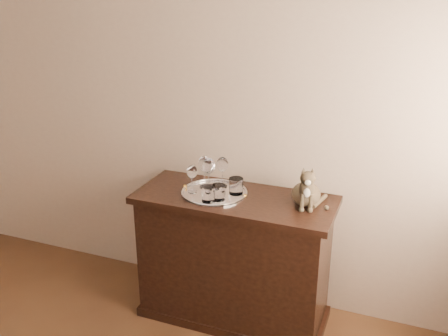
# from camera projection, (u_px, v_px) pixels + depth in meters

# --- Properties ---
(wall_back) EXTENTS (4.00, 0.10, 2.70)m
(wall_back) POSITION_uv_depth(u_px,v_px,m) (166.00, 96.00, 3.27)
(wall_back) COLOR tan
(wall_back) RESTS_ON ground
(sideboard) EXTENTS (1.20, 0.50, 0.85)m
(sideboard) POSITION_uv_depth(u_px,v_px,m) (234.00, 259.00, 3.13)
(sideboard) COLOR black
(sideboard) RESTS_ON ground
(tray) EXTENTS (0.40, 0.40, 0.01)m
(tray) POSITION_uv_depth(u_px,v_px,m) (214.00, 193.00, 3.01)
(tray) COLOR silver
(tray) RESTS_ON sideboard
(wine_glass_a) EXTENTS (0.08, 0.08, 0.20)m
(wine_glass_a) POSITION_uv_depth(u_px,v_px,m) (205.00, 172.00, 3.06)
(wine_glass_a) COLOR silver
(wine_glass_a) RESTS_ON tray
(wine_glass_b) EXTENTS (0.07, 0.07, 0.19)m
(wine_glass_b) POSITION_uv_depth(u_px,v_px,m) (222.00, 172.00, 3.06)
(wine_glass_b) COLOR white
(wine_glass_b) RESTS_ON tray
(wine_glass_c) EXTENTS (0.07, 0.07, 0.17)m
(wine_glass_c) POSITION_uv_depth(u_px,v_px,m) (192.00, 179.00, 2.99)
(wine_glass_c) COLOR silver
(wine_glass_c) RESTS_ON tray
(wine_glass_d) EXTENTS (0.08, 0.08, 0.21)m
(wine_glass_d) POSITION_uv_depth(u_px,v_px,m) (209.00, 174.00, 3.01)
(wine_glass_d) COLOR silver
(wine_glass_d) RESTS_ON tray
(tumbler_a) EXTENTS (0.08, 0.08, 0.09)m
(tumbler_a) POSITION_uv_depth(u_px,v_px,m) (218.00, 192.00, 2.90)
(tumbler_a) COLOR silver
(tumbler_a) RESTS_ON tray
(tumbler_b) EXTENTS (0.08, 0.08, 0.09)m
(tumbler_b) POSITION_uv_depth(u_px,v_px,m) (208.00, 194.00, 2.88)
(tumbler_b) COLOR white
(tumbler_b) RESTS_ON tray
(tumbler_c) EXTENTS (0.09, 0.09, 0.10)m
(tumbler_c) POSITION_uv_depth(u_px,v_px,m) (236.00, 186.00, 2.98)
(tumbler_c) COLOR white
(tumbler_c) RESTS_ON tray
(cat) EXTENTS (0.31, 0.29, 0.26)m
(cat) POSITION_uv_depth(u_px,v_px,m) (307.00, 184.00, 2.83)
(cat) COLOR #4C3C2D
(cat) RESTS_ON sideboard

